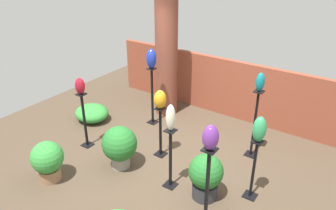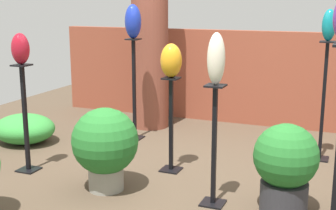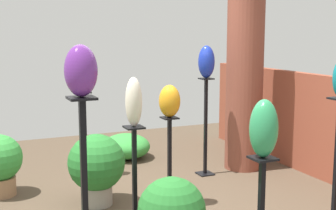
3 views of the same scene
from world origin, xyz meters
name	(u,v)px [view 1 (image 1 of 3)]	position (x,y,z in m)	size (l,w,h in m)	color
ground_plane	(164,162)	(0.00, 0.00, 0.00)	(8.00, 8.00, 0.00)	#4C3D2D
brick_wall_back	(224,87)	(0.00, 2.33, 0.66)	(5.60, 0.12, 1.32)	brown
brick_pillar	(166,58)	(-1.11, 1.67, 1.32)	(0.49, 0.49, 2.64)	brown
pedestal_teal	(254,127)	(1.20, 1.11, 0.60)	(0.20, 0.20, 1.31)	black
pedestal_jade	(253,172)	(1.62, 0.04, 0.46)	(0.20, 0.20, 1.02)	black
pedestal_violet	(206,202)	(1.45, -1.14, 0.68)	(0.20, 0.20, 1.48)	black
pedestal_cobalt	(152,99)	(-1.05, 1.05, 0.58)	(0.20, 0.20, 1.27)	black
pedestal_amber	(160,134)	(-0.19, 0.16, 0.44)	(0.20, 0.20, 0.98)	black
pedestal_ivory	(170,161)	(0.45, -0.46, 0.48)	(0.20, 0.20, 1.05)	black
pedestal_ruby	(85,123)	(-1.56, -0.40, 0.50)	(0.20, 0.20, 1.11)	black
art_vase_teal	(260,82)	(1.20, 1.11, 1.47)	(0.15, 0.15, 0.33)	#0F727A
art_vase_jade	(259,129)	(1.62, 0.04, 1.22)	(0.19, 0.19, 0.40)	#2D9356
art_vase_violet	(211,137)	(1.45, -1.14, 1.63)	(0.19, 0.20, 0.31)	#6B2D8C
art_vase_cobalt	(151,59)	(-1.05, 1.05, 1.47)	(0.20, 0.22, 0.41)	#192D9E
art_vase_amber	(160,99)	(-0.19, 0.16, 1.14)	(0.21, 0.23, 0.34)	orange
art_vase_ivory	(171,118)	(0.45, -0.46, 1.26)	(0.15, 0.14, 0.43)	beige
art_vase_ruby	(80,86)	(-1.56, -0.40, 1.26)	(0.17, 0.18, 0.31)	maroon
potted_plant_near_pillar	(120,145)	(-0.56, -0.53, 0.44)	(0.61, 0.61, 0.78)	gray
potted_plant_back_center	(206,175)	(1.04, -0.37, 0.41)	(0.54, 0.54, 0.75)	#2D2D33
potted_plant_front_right	(48,160)	(-1.29, -1.47, 0.39)	(0.53, 0.53, 0.71)	#936B4C
foliage_bed_west	(92,113)	(-2.22, 0.37, 0.18)	(0.77, 0.69, 0.36)	#338C38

